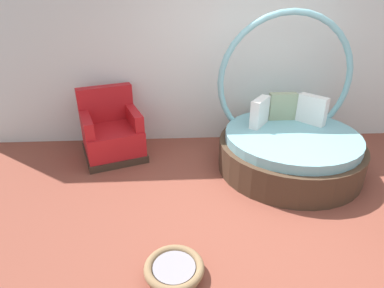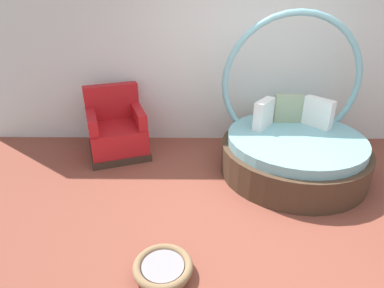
% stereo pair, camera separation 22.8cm
% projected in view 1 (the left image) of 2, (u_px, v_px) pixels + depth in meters
% --- Properties ---
extents(ground_plane, '(8.00, 8.00, 0.02)m').
position_uv_depth(ground_plane, '(266.00, 214.00, 3.50)').
color(ground_plane, brown).
extents(back_wall, '(8.00, 0.12, 3.17)m').
position_uv_depth(back_wall, '(240.00, 34.00, 4.58)').
color(back_wall, silver).
rests_on(back_wall, ground_plane).
extents(round_daybed, '(1.84, 1.84, 1.96)m').
position_uv_depth(round_daybed, '(289.00, 141.00, 4.25)').
color(round_daybed, '#473323').
rests_on(round_daybed, ground_plane).
extents(red_armchair, '(1.02, 1.02, 0.94)m').
position_uv_depth(red_armchair, '(112.00, 133.00, 4.56)').
color(red_armchair, '#38281E').
rests_on(red_armchair, ground_plane).
extents(pet_basket, '(0.51, 0.51, 0.13)m').
position_uv_depth(pet_basket, '(174.00, 270.00, 2.71)').
color(pet_basket, '#8E704C').
rests_on(pet_basket, ground_plane).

